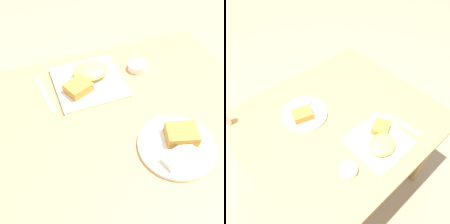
% 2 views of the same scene
% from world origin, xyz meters
% --- Properties ---
extents(ground_plane, '(8.00, 8.00, 0.00)m').
position_xyz_m(ground_plane, '(0.00, 0.00, 0.00)').
color(ground_plane, gray).
extents(dining_table, '(1.02, 0.88, 0.76)m').
position_xyz_m(dining_table, '(0.00, 0.00, 0.67)').
color(dining_table, tan).
rests_on(dining_table, ground_plane).
extents(plate_square_near, '(0.26, 0.26, 0.06)m').
position_xyz_m(plate_square_near, '(0.05, -0.25, 0.78)').
color(plate_square_near, white).
rests_on(plate_square_near, dining_table).
extents(plate_oval_far, '(0.24, 0.24, 0.05)m').
position_xyz_m(plate_oval_far, '(-0.12, 0.14, 0.78)').
color(plate_oval_far, white).
rests_on(plate_oval_far, dining_table).
extents(sauce_ramekin, '(0.08, 0.08, 0.03)m').
position_xyz_m(sauce_ramekin, '(-0.16, -0.26, 0.78)').
color(sauce_ramekin, white).
rests_on(sauce_ramekin, dining_table).
extents(butter_knife, '(0.04, 0.20, 0.00)m').
position_xyz_m(butter_knife, '(0.22, -0.25, 0.76)').
color(butter_knife, silver).
rests_on(butter_knife, dining_table).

